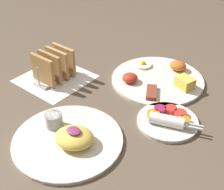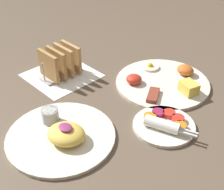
{
  "view_description": "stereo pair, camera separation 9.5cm",
  "coord_description": "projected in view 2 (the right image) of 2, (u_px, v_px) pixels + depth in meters",
  "views": [
    {
      "loc": [
        0.52,
        -0.59,
        0.58
      ],
      "look_at": [
        0.03,
        0.01,
        0.03
      ],
      "focal_mm": 50.0,
      "sensor_mm": 36.0,
      "label": 1
    },
    {
      "loc": [
        0.59,
        -0.53,
        0.58
      ],
      "look_at": [
        0.03,
        0.01,
        0.03
      ],
      "focal_mm": 50.0,
      "sensor_mm": 36.0,
      "label": 2
    }
  ],
  "objects": [
    {
      "name": "napkin_flat",
      "position": [
        62.0,
        75.0,
        1.1
      ],
      "size": [
        0.22,
        0.22,
        0.0
      ],
      "color": "white",
      "rests_on": "ground_plane"
    },
    {
      "name": "toast_rack",
      "position": [
        60.0,
        63.0,
        1.07
      ],
      "size": [
        0.1,
        0.15,
        0.1
      ],
      "color": "#B7B7BC",
      "rests_on": "ground_plane"
    },
    {
      "name": "plate_foreground",
      "position": [
        61.0,
        134.0,
        0.83
      ],
      "size": [
        0.29,
        0.29,
        0.06
      ],
      "color": "silver",
      "rests_on": "ground_plane"
    },
    {
      "name": "plate_condiments",
      "position": [
        164.0,
        124.0,
        0.87
      ],
      "size": [
        0.19,
        0.17,
        0.04
      ],
      "color": "silver",
      "rests_on": "ground_plane"
    },
    {
      "name": "plate_breakfast",
      "position": [
        164.0,
        82.0,
        1.05
      ],
      "size": [
        0.31,
        0.31,
        0.05
      ],
      "color": "silver",
      "rests_on": "ground_plane"
    },
    {
      "name": "ground_plane",
      "position": [
        102.0,
        100.0,
        0.98
      ],
      "size": [
        3.0,
        3.0,
        0.0
      ],
      "primitive_type": "plane",
      "color": "brown"
    }
  ]
}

